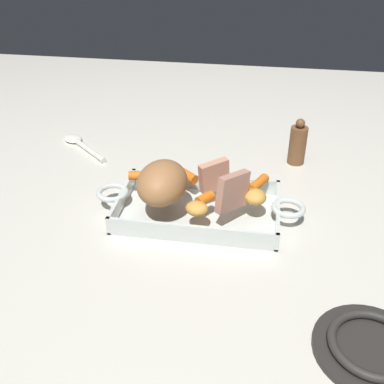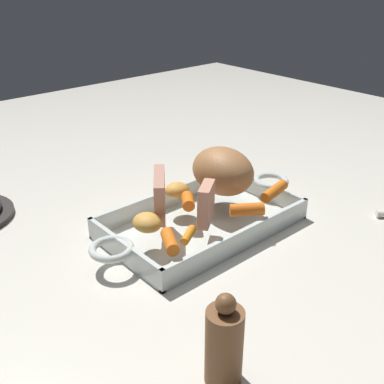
% 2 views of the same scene
% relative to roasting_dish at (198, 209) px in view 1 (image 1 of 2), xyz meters
% --- Properties ---
extents(ground_plane, '(2.32, 2.32, 0.00)m').
position_rel_roasting_dish_xyz_m(ground_plane, '(0.00, 0.00, -0.01)').
color(ground_plane, silver).
extents(roasting_dish, '(0.48, 0.22, 0.04)m').
position_rel_roasting_dish_xyz_m(roasting_dish, '(0.00, 0.00, 0.00)').
color(roasting_dish, silver).
rests_on(roasting_dish, ground_plane).
extents(pork_roast, '(0.12, 0.15, 0.09)m').
position_rel_roasting_dish_xyz_m(pork_roast, '(-0.08, -0.02, 0.08)').
color(pork_roast, '#A87042').
rests_on(pork_roast, roasting_dish).
extents(roast_slice_thick, '(0.07, 0.06, 0.08)m').
position_rel_roasting_dish_xyz_m(roast_slice_thick, '(0.03, 0.04, 0.07)').
color(roast_slice_thick, tan).
rests_on(roast_slice_thick, roasting_dish).
extents(roast_slice_thin, '(0.07, 0.08, 0.09)m').
position_rel_roasting_dish_xyz_m(roast_slice_thin, '(0.08, -0.03, 0.07)').
color(roast_slice_thin, tan).
rests_on(roast_slice_thin, roasting_dish).
extents(baby_carrot_center_left, '(0.04, 0.03, 0.02)m').
position_rel_roasting_dish_xyz_m(baby_carrot_center_left, '(0.09, 0.07, 0.04)').
color(baby_carrot_center_left, orange).
rests_on(baby_carrot_center_left, roasting_dish).
extents(baby_carrot_northeast, '(0.04, 0.05, 0.02)m').
position_rel_roasting_dish_xyz_m(baby_carrot_northeast, '(0.02, -0.02, 0.04)').
color(baby_carrot_northeast, orange).
rests_on(baby_carrot_northeast, roasting_dish).
extents(baby_carrot_long, '(0.08, 0.03, 0.02)m').
position_rel_roasting_dish_xyz_m(baby_carrot_long, '(-0.14, 0.06, 0.04)').
color(baby_carrot_long, orange).
rests_on(baby_carrot_long, roasting_dish).
extents(baby_carrot_center_right, '(0.06, 0.06, 0.03)m').
position_rel_roasting_dish_xyz_m(baby_carrot_center_right, '(-0.04, 0.08, 0.04)').
color(baby_carrot_center_right, orange).
rests_on(baby_carrot_center_right, roasting_dish).
extents(baby_carrot_short, '(0.05, 0.06, 0.02)m').
position_rel_roasting_dish_xyz_m(baby_carrot_short, '(0.13, 0.07, 0.04)').
color(baby_carrot_short, orange).
rests_on(baby_carrot_short, roasting_dish).
extents(potato_near_roast, '(0.05, 0.06, 0.03)m').
position_rel_roasting_dish_xyz_m(potato_near_roast, '(0.13, 0.00, 0.05)').
color(potato_near_roast, gold).
rests_on(potato_near_roast, roasting_dish).
extents(potato_whole, '(0.06, 0.05, 0.03)m').
position_rel_roasting_dish_xyz_m(potato_whole, '(0.01, -0.07, 0.05)').
color(potato_whole, gold).
rests_on(potato_whole, roasting_dish).
extents(stove_burner_rear, '(0.19, 0.19, 0.03)m').
position_rel_roasting_dish_xyz_m(stove_burner_rear, '(0.33, -0.34, -0.00)').
color(stove_burner_rear, '#282623').
rests_on(stove_burner_rear, ground_plane).
extents(serving_spoon, '(0.18, 0.17, 0.02)m').
position_rel_roasting_dish_xyz_m(serving_spoon, '(-0.39, 0.29, -0.01)').
color(serving_spoon, white).
rests_on(serving_spoon, ground_plane).
extents(pepper_mill, '(0.05, 0.05, 0.13)m').
position_rel_roasting_dish_xyz_m(pepper_mill, '(0.23, 0.29, 0.04)').
color(pepper_mill, brown).
rests_on(pepper_mill, ground_plane).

